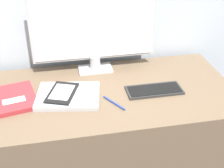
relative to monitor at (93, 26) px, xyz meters
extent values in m
cube|color=brown|center=(0.00, -0.24, -0.64)|extent=(1.33, 0.64, 0.76)
cube|color=#B7B7BC|center=(0.00, 0.00, -0.25)|extent=(0.19, 0.11, 0.01)
cylinder|color=#B7B7BC|center=(0.00, 0.00, -0.21)|extent=(0.06, 0.06, 0.07)
cube|color=#B7B7BC|center=(0.00, 0.00, 0.02)|extent=(0.66, 0.01, 0.41)
cube|color=white|center=(0.00, -0.01, 0.02)|extent=(0.63, 0.01, 0.39)
cube|color=#282828|center=(0.26, -0.28, -0.25)|extent=(0.28, 0.12, 0.01)
cube|color=black|center=(0.26, -0.28, -0.25)|extent=(0.26, 0.10, 0.00)
cube|color=#A3A3A8|center=(-0.17, -0.26, -0.25)|extent=(0.33, 0.27, 0.01)
cube|color=#B2B2B7|center=(-0.17, -0.26, -0.24)|extent=(0.33, 0.27, 0.01)
cube|color=black|center=(-0.19, -0.25, -0.23)|extent=(0.18, 0.22, 0.01)
cube|color=silver|center=(-0.19, -0.25, -0.22)|extent=(0.14, 0.16, 0.00)
cube|color=maroon|center=(-0.42, -0.23, -0.25)|extent=(0.23, 0.28, 0.02)
cube|color=silver|center=(-0.42, -0.27, -0.24)|extent=(0.11, 0.06, 0.00)
cylinder|color=navy|center=(0.04, -0.35, -0.25)|extent=(0.08, 0.13, 0.01)
camera|label=1|loc=(-0.20, -1.53, 0.57)|focal=50.00mm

